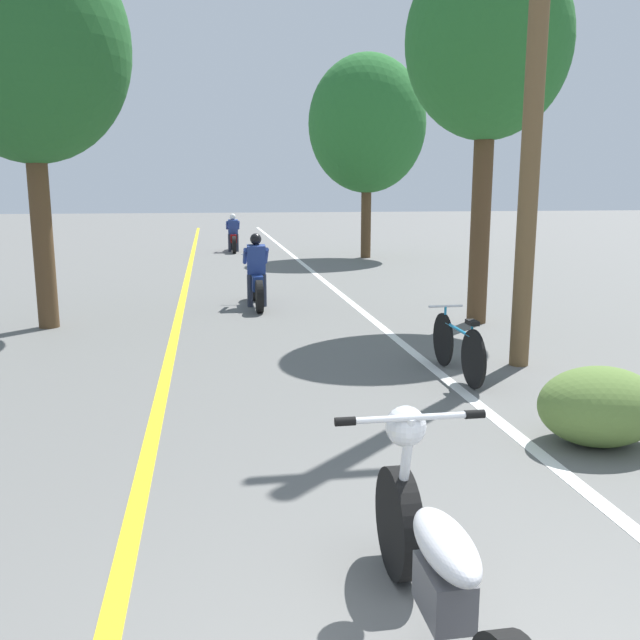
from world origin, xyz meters
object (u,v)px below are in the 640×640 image
utility_pole (536,60)px  roadside_tree_right_near (488,45)px  motorcycle_foreground (440,571)px  motorcycle_rider_far (233,237)px  roadside_tree_left (27,46)px  motorcycle_rider_lead (257,279)px  bicycle_parked (458,347)px  roadside_tree_right_far (367,124)px

utility_pole → roadside_tree_right_near: bearing=79.0°
motorcycle_foreground → motorcycle_rider_far: motorcycle_rider_far is taller
roadside_tree_left → motorcycle_foreground: roadside_tree_left is taller
roadside_tree_right_near → utility_pole: bearing=-101.0°
motorcycle_rider_lead → bicycle_parked: motorcycle_rider_lead is taller
motorcycle_rider_lead → roadside_tree_right_near: bearing=-31.9°
motorcycle_rider_lead → roadside_tree_right_far: bearing=64.3°
motorcycle_foreground → roadside_tree_right_near: bearing=66.7°
motorcycle_foreground → motorcycle_rider_lead: motorcycle_rider_lead is taller
roadside_tree_right_near → roadside_tree_left: (-7.02, 0.75, -0.10)m
motorcycle_rider_far → roadside_tree_right_near: bearing=-75.3°
roadside_tree_left → motorcycle_rider_lead: 5.36m
utility_pole → roadside_tree_left: size_ratio=1.18×
roadside_tree_right_near → roadside_tree_left: size_ratio=0.98×
roadside_tree_right_near → roadside_tree_left: bearing=173.9°
utility_pole → roadside_tree_right_far: size_ratio=1.15×
roadside_tree_right_near → motorcycle_rider_far: roadside_tree_right_near is taller
roadside_tree_right_near → motorcycle_rider_lead: size_ratio=3.00×
utility_pole → roadside_tree_right_far: (1.12, 13.52, 0.46)m
roadside_tree_right_far → motorcycle_foreground: (-3.96, -18.61, -3.74)m
utility_pole → roadside_tree_left: (-6.50, 3.48, 0.61)m
utility_pole → motorcycle_rider_far: bearing=100.5°
utility_pole → motorcycle_foreground: (-2.84, -5.09, -3.28)m
roadside_tree_right_near → motorcycle_rider_lead: roadside_tree_right_near is taller
roadside_tree_right_far → motorcycle_foreground: 19.39m
utility_pole → motorcycle_foreground: size_ratio=3.31×
roadside_tree_right_near → motorcycle_rider_far: (-3.56, 13.58, -3.93)m
roadside_tree_right_far → motorcycle_foreground: bearing=-102.0°
utility_pole → roadside_tree_right_far: bearing=85.3°
roadside_tree_left → bicycle_parked: 7.81m
roadside_tree_right_far → roadside_tree_left: 12.61m
bicycle_parked → motorcycle_rider_far: bearing=97.0°
utility_pole → bicycle_parked: bearing=-159.1°
roadside_tree_right_far → motorcycle_foreground: size_ratio=2.88×
roadside_tree_right_near → bicycle_parked: bearing=-115.9°
roadside_tree_left → motorcycle_rider_far: roadside_tree_left is taller
utility_pole → motorcycle_rider_far: 16.90m
motorcycle_foreground → bicycle_parked: motorcycle_foreground is taller
roadside_tree_right_near → bicycle_parked: roadside_tree_right_near is taller
roadside_tree_right_near → motorcycle_foreground: size_ratio=2.74×
roadside_tree_left → motorcycle_rider_lead: size_ratio=3.06×
roadside_tree_right_near → bicycle_parked: 5.33m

